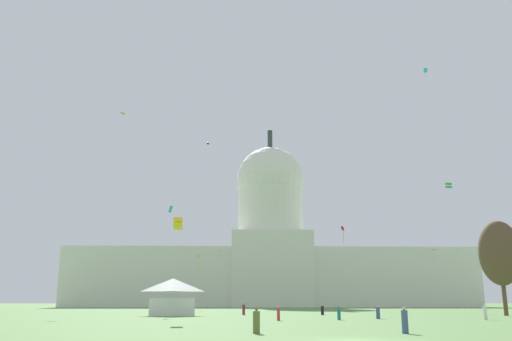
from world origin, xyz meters
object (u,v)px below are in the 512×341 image
at_px(kite_black_high, 208,143).
at_px(person_denim_aisle_center, 405,321).
at_px(kite_pink_low, 432,252).
at_px(event_tent, 173,297).
at_px(kite_red_mid, 343,230).
at_px(kite_turquoise_low, 171,209).
at_px(kite_green_mid, 449,185).
at_px(kite_gold_low, 220,252).
at_px(kite_yellow_low, 178,224).
at_px(person_red_near_tree_west, 278,314).
at_px(person_denim_back_left, 378,313).
at_px(person_maroon_near_tree_east, 244,310).
at_px(person_teal_front_center, 339,313).
at_px(person_olive_edge_east, 256,322).
at_px(kite_orange_high, 124,114).
at_px(kite_lime_low, 199,259).
at_px(kite_cyan_high, 425,70).
at_px(person_white_lawn_far_right, 485,313).
at_px(tree_east_far, 500,253).
at_px(capitol_building, 271,256).
at_px(person_black_edge_west, 322,310).

bearing_deg(kite_black_high, person_denim_aisle_center, 99.15).
distance_m(person_denim_aisle_center, kite_pink_low, 93.76).
distance_m(event_tent, kite_red_mid, 71.68).
xyz_separation_m(kite_turquoise_low, kite_green_mid, (57.27, 24.61, 9.66)).
distance_m(kite_gold_low, kite_yellow_low, 90.80).
xyz_separation_m(person_red_near_tree_west, kite_green_mid, (41.43, 52.09, 25.91)).
distance_m(person_denim_back_left, person_maroon_near_tree_east, 25.19).
height_order(person_teal_front_center, person_maroon_near_tree_east, person_maroon_near_tree_east).
height_order(person_maroon_near_tree_east, kite_gold_low, kite_gold_low).
relative_size(person_red_near_tree_west, kite_red_mid, 0.37).
relative_size(person_olive_edge_east, kite_turquoise_low, 1.48).
distance_m(kite_orange_high, kite_red_mid, 63.02).
distance_m(person_red_near_tree_west, kite_lime_low, 72.27).
relative_size(person_teal_front_center, kite_cyan_high, 0.67).
relative_size(person_denim_back_left, person_denim_aisle_center, 0.89).
relative_size(person_maroon_near_tree_east, kite_lime_low, 0.44).
xyz_separation_m(person_denim_back_left, person_white_lawn_far_right, (11.57, -3.62, 0.11)).
height_order(person_white_lawn_far_right, person_maroon_near_tree_east, person_white_lawn_far_right).
relative_size(tree_east_far, person_maroon_near_tree_east, 8.06).
xyz_separation_m(kite_green_mid, kite_yellow_low, (-52.83, -52.59, -15.97)).
height_order(kite_pink_low, kite_black_high, kite_black_high).
relative_size(kite_turquoise_low, kite_red_mid, 0.26).
xyz_separation_m(capitol_building, kite_pink_low, (33.42, -66.93, -4.19)).
height_order(event_tent, kite_yellow_low, kite_yellow_low).
bearing_deg(kite_pink_low, capitol_building, -66.29).
bearing_deg(kite_orange_high, capitol_building, 3.10).
bearing_deg(kite_lime_low, person_maroon_near_tree_east, 101.16).
distance_m(kite_gold_low, kite_red_mid, 34.83).
relative_size(person_white_lawn_far_right, kite_lime_low, 0.44).
bearing_deg(kite_gold_low, person_denim_aisle_center, 103.59).
height_order(person_white_lawn_far_right, person_olive_edge_east, person_white_lawn_far_right).
relative_size(event_tent, person_white_lawn_far_right, 4.23).
bearing_deg(person_red_near_tree_west, capitol_building, -163.94).
bearing_deg(person_denim_back_left, person_teal_front_center, -12.74).
distance_m(capitol_building, kite_red_mid, 52.64).
bearing_deg(kite_pink_low, kite_black_high, -37.24).
distance_m(tree_east_far, kite_cyan_high, 61.42).
bearing_deg(person_white_lawn_far_right, kite_orange_high, 52.25).
distance_m(person_olive_edge_east, kite_yellow_low, 26.56).
relative_size(person_black_edge_west, kite_black_high, 2.10).
bearing_deg(kite_green_mid, kite_cyan_high, 78.66).
distance_m(person_maroon_near_tree_east, kite_pink_low, 59.23).
bearing_deg(kite_red_mid, person_maroon_near_tree_east, -3.97).
relative_size(person_teal_front_center, kite_orange_high, 0.98).
height_order(tree_east_far, kite_gold_low, kite_gold_low).
bearing_deg(person_teal_front_center, kite_pink_low, -73.37).
distance_m(person_denim_aisle_center, person_maroon_near_tree_east, 50.05).
bearing_deg(person_maroon_near_tree_east, person_denim_aisle_center, -18.01).
xyz_separation_m(event_tent, kite_lime_low, (0.15, 49.42, 9.18)).
xyz_separation_m(person_white_lawn_far_right, kite_black_high, (-38.20, 98.04, 48.92)).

